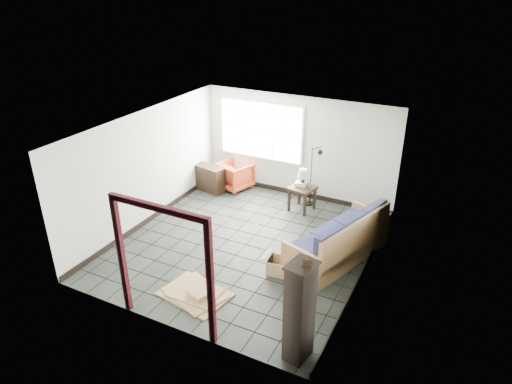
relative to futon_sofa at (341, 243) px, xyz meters
The scene contains 15 objects.
ground 2.00m from the futon_sofa, 169.13° to the right, with size 5.50×5.50×0.00m, color black.
room_shell 2.35m from the futon_sofa, 169.96° to the right, with size 5.02×5.52×2.61m.
window_panel 3.94m from the futon_sofa, 141.49° to the left, with size 2.32×0.08×1.52m.
doorway_trim 3.76m from the futon_sofa, 122.14° to the right, with size 1.80×0.08×2.20m.
futon_sofa is the anchor object (origin of this frame).
armchair 4.07m from the futon_sofa, 150.12° to the left, with size 0.77×0.72×0.79m, color maroon.
side_table 2.21m from the futon_sofa, 131.83° to the left, with size 0.65×0.65×0.61m.
table_lamp 2.35m from the futon_sofa, 131.16° to the left, with size 0.36×0.36×0.42m.
projector 2.32m from the futon_sofa, 132.21° to the left, with size 0.28×0.24×0.09m.
floor_lamp 2.42m from the futon_sofa, 123.37° to the left, with size 0.41×0.28×1.58m.
console_shelf 4.37m from the futon_sofa, 158.83° to the left, with size 0.93×0.51×0.68m.
tall_shelf 2.82m from the futon_sofa, 85.43° to the right, with size 0.42×0.50×1.66m.
pot 3.06m from the futon_sofa, 84.37° to the right, with size 0.18×0.18×0.11m.
open_box 1.31m from the futon_sofa, 132.14° to the right, with size 0.77×0.44×0.42m.
cardboard_pile 3.01m from the futon_sofa, 130.61° to the right, with size 1.31×1.09×0.17m.
Camera 1 is at (3.91, -7.26, 5.21)m, focal length 32.00 mm.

